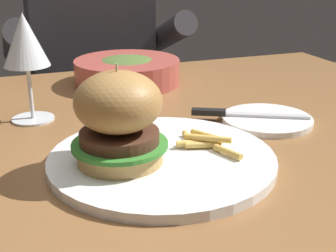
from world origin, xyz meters
name	(u,v)px	position (x,y,z in m)	size (l,w,h in m)	color
dining_table	(150,181)	(0.00, 0.00, 0.66)	(1.26, 0.95, 0.74)	brown
main_plate	(162,159)	(-0.02, -0.11, 0.75)	(0.32, 0.32, 0.01)	white
burger_sandwich	(119,118)	(-0.08, -0.11, 0.82)	(0.13, 0.13, 0.13)	tan
fries_pile	(205,142)	(0.05, -0.11, 0.76)	(0.08, 0.12, 0.02)	#EABC5B
wine_glass	(25,43)	(-0.17, 0.14, 0.88)	(0.08, 0.08, 0.19)	silver
bread_plate	(267,120)	(0.21, -0.01, 0.74)	(0.16, 0.16, 0.01)	white
table_knife	(239,114)	(0.17, 0.01, 0.75)	(0.19, 0.11, 0.01)	silver
soup_bowl	(127,70)	(0.05, 0.32, 0.77)	(0.24, 0.24, 0.06)	#B24C42
diner_person	(94,103)	(0.05, 0.75, 0.56)	(0.51, 0.36, 1.18)	#282833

